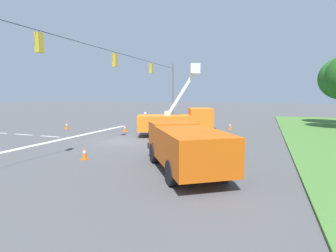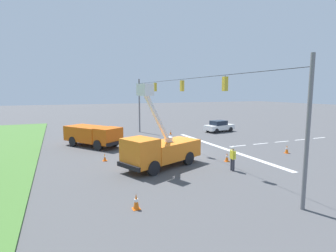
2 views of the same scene
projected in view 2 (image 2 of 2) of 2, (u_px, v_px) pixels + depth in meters
ground_plane at (181, 152)px, 24.20m from camera, size 200.00×200.00×0.00m
lane_markings at (234, 146)px, 26.50m from camera, size 17.60×15.25×0.01m
signal_gantry at (181, 104)px, 23.64m from camera, size 26.20×0.33×7.20m
utility_truck_bucket_lift at (160, 149)px, 19.02m from camera, size 4.58×6.74×6.03m
utility_truck_support_near at (93, 134)px, 26.43m from camera, size 6.56×5.55×2.04m
sedan_white at (219, 126)px, 36.12m from camera, size 2.53×4.55×1.56m
road_worker at (233, 157)px, 18.24m from camera, size 0.65×0.26×1.77m
traffic_cone_foreground_left at (287, 149)px, 23.53m from camera, size 0.36×0.36×0.77m
traffic_cone_foreground_right at (227, 157)px, 20.75m from camera, size 0.36×0.36×0.73m
traffic_cone_mid_left at (171, 132)px, 34.02m from camera, size 0.36×0.36×0.60m
traffic_cone_mid_right at (105, 157)px, 20.92m from camera, size 0.36×0.36×0.62m
traffic_cone_near_bucket at (148, 139)px, 28.62m from camera, size 0.36×0.36×0.73m
traffic_cone_lane_edge_a at (136, 201)px, 12.30m from camera, size 0.36×0.36×0.76m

